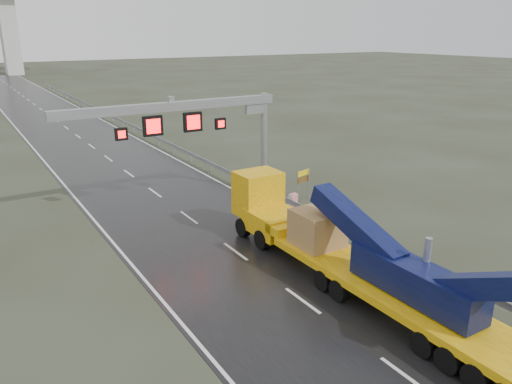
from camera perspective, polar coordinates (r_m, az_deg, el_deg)
ground at (r=19.96m, az=12.54°, el=-17.02°), size 400.00×400.00×0.00m
road at (r=53.93m, az=-18.27°, el=4.97°), size 11.00×200.00×0.02m
guardrail at (r=46.35m, az=-7.97°, el=4.57°), size 0.20×140.00×1.40m
sign_gantry at (r=33.03m, az=-6.15°, el=7.94°), size 14.90×1.20×7.42m
heavy_haul_truck at (r=24.01m, az=8.79°, el=-5.83°), size 2.89×18.74×4.39m
exit_sign_pair at (r=34.65m, az=5.46°, el=1.51°), size 1.25×0.40×2.20m
striped_barrier at (r=33.24m, az=4.26°, el=-1.04°), size 0.66×0.46×1.02m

